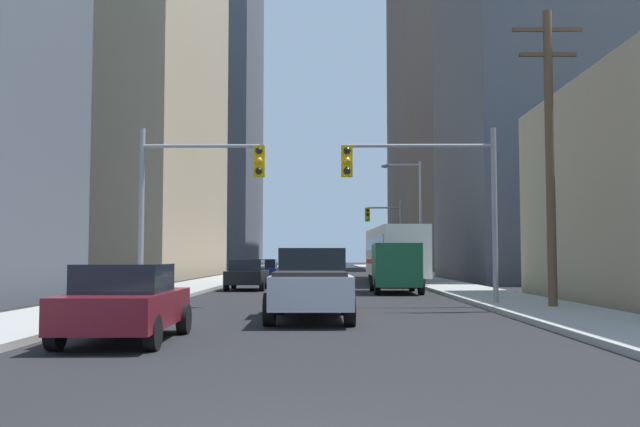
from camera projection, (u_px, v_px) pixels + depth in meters
name	position (u px, v px, depth m)	size (l,w,h in m)	color
sidewalk_left	(237.00, 277.00, 55.69)	(3.24, 160.00, 0.15)	#9E9E99
sidewalk_right	(410.00, 277.00, 55.55)	(3.24, 160.00, 0.15)	#9E9E99
city_bus	(395.00, 252.00, 42.14)	(2.84, 11.57, 3.40)	silver
pickup_truck_silver	(311.00, 284.00, 18.54)	(2.20, 5.44, 1.90)	#B7BABF
cargo_van_green	(395.00, 265.00, 32.02)	(2.16, 5.27, 2.26)	#195938
sedan_maroon	(126.00, 302.00, 13.61)	(1.95, 4.25, 1.52)	maroon
sedan_beige	(317.00, 282.00, 24.21)	(1.95, 4.25, 1.52)	#C6B793
sedan_grey	(322.00, 275.00, 33.85)	(1.95, 4.24, 1.52)	slate
sedan_black	(247.00, 275.00, 34.86)	(1.95, 4.21, 1.52)	black
sedan_navy	(264.00, 271.00, 43.38)	(1.95, 4.21, 1.52)	#141E4C
traffic_signal_near_left	(196.00, 185.00, 23.34)	(4.24, 0.44, 6.00)	gray
traffic_signal_near_right	(426.00, 184.00, 23.27)	(5.22, 0.44, 6.00)	gray
traffic_signal_far_right	(386.00, 226.00, 52.75)	(2.81, 0.44, 6.00)	gray
utility_pole_right	(550.00, 150.00, 21.62)	(2.20, 0.28, 9.41)	brown
street_lamp_right	(414.00, 209.00, 42.33)	(2.48, 0.32, 7.50)	gray
building_left_mid_office	(108.00, 91.00, 58.07)	(16.05, 27.80, 31.00)	tan
building_left_far_tower	(201.00, 13.00, 99.79)	(15.86, 23.25, 73.48)	#4C515B
building_right_mid_block	(569.00, 110.00, 50.62)	(16.82, 19.34, 24.80)	#4C515B
building_right_far_highrise	(475.00, 104.00, 94.82)	(21.86, 26.61, 45.06)	#66564C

